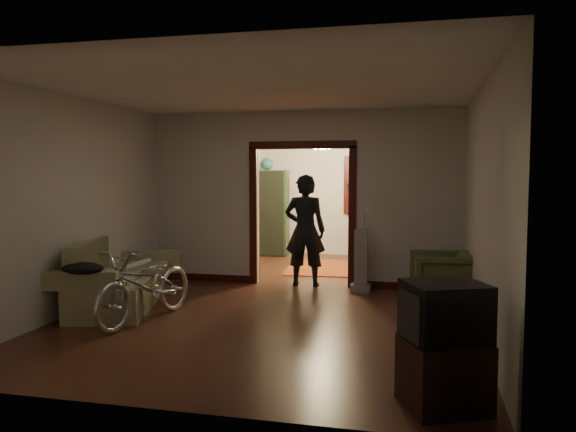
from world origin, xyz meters
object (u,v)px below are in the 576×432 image
(bicycle, at_px, (146,284))
(locker, at_px, (267,213))
(armchair, at_px, (442,280))
(desk, at_px, (377,240))
(person, at_px, (305,230))
(sofa, at_px, (119,273))

(bicycle, relative_size, locker, 0.93)
(armchair, height_order, desk, desk)
(armchair, relative_size, locker, 0.45)
(desk, bearing_deg, person, -96.32)
(person, bearing_deg, desk, -110.69)
(armchair, bearing_deg, desk, -169.75)
(armchair, relative_size, desk, 0.77)
(locker, height_order, desk, locker)
(person, relative_size, desk, 1.65)
(person, distance_m, desk, 3.22)
(person, bearing_deg, bicycle, 56.56)
(armchair, distance_m, locker, 5.57)
(sofa, bearing_deg, person, 26.39)
(person, xyz_separation_m, locker, (-1.50, 3.17, 0.04))
(armchair, bearing_deg, locker, -145.34)
(sofa, bearing_deg, bicycle, -55.82)
(sofa, xyz_separation_m, bicycle, (0.72, -0.60, -0.00))
(sofa, relative_size, bicycle, 1.15)
(sofa, distance_m, bicycle, 0.94)
(bicycle, bearing_deg, armchair, 34.33)
(bicycle, height_order, armchair, bicycle)
(desk, bearing_deg, armchair, -63.50)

